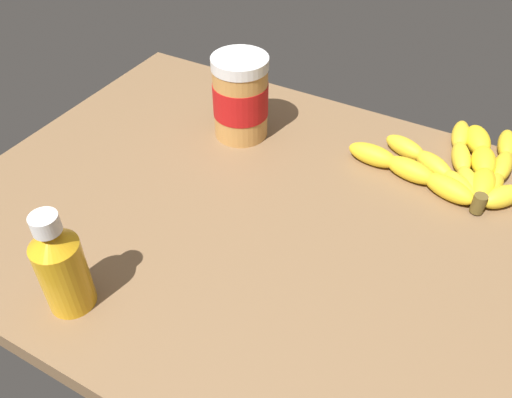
% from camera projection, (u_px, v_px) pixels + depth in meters
% --- Properties ---
extents(ground_plane, '(0.92, 0.68, 0.03)m').
position_uv_depth(ground_plane, '(266.00, 220.00, 0.79)').
color(ground_plane, brown).
extents(banana_bunch, '(0.37, 0.24, 0.04)m').
position_uv_depth(banana_bunch, '(469.00, 168.00, 0.83)').
color(banana_bunch, yellow).
rests_on(banana_bunch, ground_plane).
extents(peanut_butter_jar, '(0.10, 0.10, 0.15)m').
position_uv_depth(peanut_butter_jar, '(241.00, 98.00, 0.89)').
color(peanut_butter_jar, '#BF8442').
rests_on(peanut_butter_jar, ground_plane).
extents(honey_bottle, '(0.06, 0.06, 0.15)m').
position_uv_depth(honey_bottle, '(61.00, 266.00, 0.62)').
color(honey_bottle, gold).
rests_on(honey_bottle, ground_plane).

